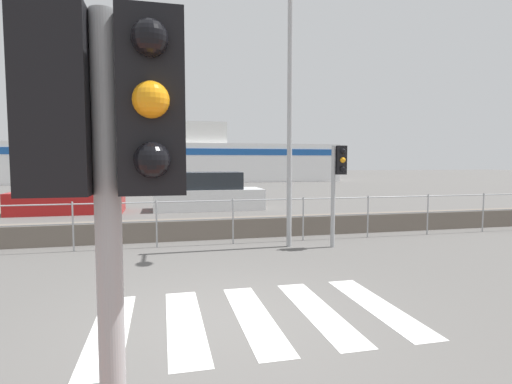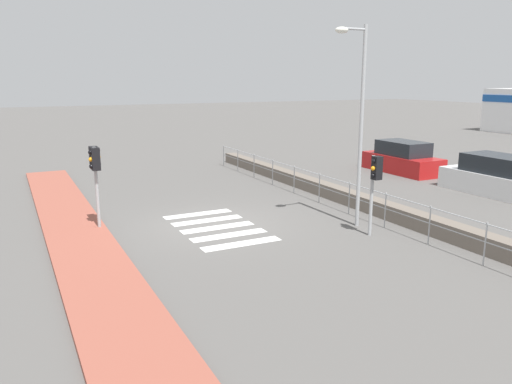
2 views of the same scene
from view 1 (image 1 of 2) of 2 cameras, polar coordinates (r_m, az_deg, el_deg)
The scene contains 10 objects.
ground_plane at distance 5.45m, azimuth -4.32°, elevation -17.73°, with size 160.00×160.00×0.00m, color #565451.
crosswalk at distance 5.52m, azimuth -0.30°, elevation -17.40°, with size 4.05×2.40×0.01m.
seawall at distance 10.75m, azimuth -8.98°, elevation -5.26°, with size 22.56×0.55×0.52m.
harbor_fence at distance 9.81m, azimuth -8.63°, elevation -3.26°, with size 20.34×0.04×1.14m.
traffic_light_near at distance 1.61m, azimuth -20.56°, elevation 4.17°, with size 0.58×0.41×2.61m.
traffic_light_far at distance 9.66m, azimuth 11.63°, elevation 2.70°, with size 0.34×0.32×2.42m.
streetlamp at distance 9.51m, azimuth 5.26°, elevation 15.05°, with size 0.32×1.13×6.17m.
ferry_boat at distance 41.35m, azimuth -13.39°, elevation 4.91°, with size 34.14×6.71×7.69m.
parked_car_red at distance 17.47m, azimuth -25.26°, elevation -0.57°, with size 4.19×1.76×1.57m.
parked_car_white at distance 17.19m, azimuth -6.81°, elevation -0.22°, with size 4.58×1.89×1.59m.
Camera 1 is at (-0.78, -4.99, 2.05)m, focal length 28.00 mm.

